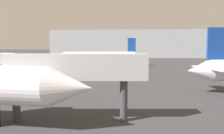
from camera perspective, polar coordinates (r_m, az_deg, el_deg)
The scene contains 3 objects.
airplane_distant at distance 73.49m, azimuth -2.76°, elevation 2.63°, with size 28.14×18.66×9.13m.
jet_bridge at distance 22.20m, azimuth -15.41°, elevation -0.36°, with size 16.66×3.99×6.50m.
terminal_building at distance 132.88m, azimuth 4.82°, elevation 5.70°, with size 89.10×18.36×14.85m, color #999EA3.
Camera 1 is at (2.29, -7.07, 7.18)m, focal length 37.37 mm.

